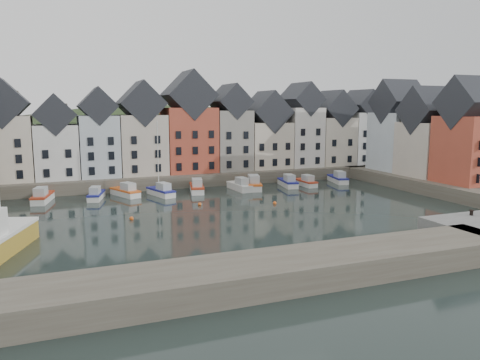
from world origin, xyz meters
TOP-DOWN VIEW (x-y plane):
  - ground at (0.00, 0.00)m, footprint 260.00×260.00m
  - far_quay at (0.00, 30.00)m, footprint 90.00×16.00m
  - right_quay at (37.00, 3.00)m, footprint 14.00×54.00m
  - near_wall at (-10.00, -22.00)m, footprint 50.00×6.00m
  - hillside at (0.02, 56.00)m, footprint 153.60×70.40m
  - far_terrace at (3.21, 28.00)m, footprint 72.37×8.16m
  - right_terrace at (36.00, 8.07)m, footprint 8.30×24.25m
  - mooring_buoys at (-4.00, 5.33)m, footprint 20.50×5.50m
  - boat_a at (-24.18, 18.40)m, footprint 3.27×6.71m
  - boat_b at (-16.90, 17.69)m, footprint 3.14×5.94m
  - boat_c at (-12.48, 18.62)m, footprint 4.09×6.40m
  - boat_d at (-7.41, 16.91)m, footprint 3.56×6.34m
  - boat_e at (-1.49, 17.99)m, footprint 3.43×6.83m
  - boat_f at (5.57, 17.14)m, footprint 2.39×6.36m
  - boat_g at (7.94, 17.35)m, footprint 3.96×7.34m
  - boat_h at (14.47, 17.43)m, footprint 2.95×6.46m
  - boat_i at (17.61, 16.87)m, footprint 1.78×5.69m
  - boat_j at (24.81, 18.00)m, footprint 3.24×6.48m
  - mooring_bollard at (18.80, -16.50)m, footprint 0.48×0.48m

SIDE VIEW (x-z plane):
  - hillside at x=0.02m, z-range -49.96..14.04m
  - ground at x=0.00m, z-range 0.00..0.00m
  - mooring_buoys at x=-4.00m, z-range -0.10..0.40m
  - boat_b at x=-16.90m, z-range -0.44..1.74m
  - boat_i at x=17.61m, z-range -0.44..1.74m
  - boat_c at x=-12.48m, z-range -0.48..1.88m
  - boat_j at x=24.81m, z-range -0.48..1.90m
  - boat_h at x=14.47m, z-range -0.48..1.91m
  - boat_f at x=5.57m, z-range -0.48..1.91m
  - boat_a at x=-24.18m, z-range -0.50..1.97m
  - boat_e at x=-1.49m, z-range -0.51..2.01m
  - boat_d at x=-7.41m, z-range -5.04..6.54m
  - boat_g at x=7.94m, z-range -0.54..2.15m
  - far_quay at x=0.00m, z-range 0.00..2.00m
  - right_quay at x=37.00m, z-range 0.00..2.00m
  - near_wall at x=-10.00m, z-range 0.00..2.00m
  - mooring_bollard at x=18.80m, z-range 2.03..2.59m
  - far_terrace at x=3.21m, z-range -0.01..17.76m
  - right_terrace at x=36.00m, z-range 0.73..17.10m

